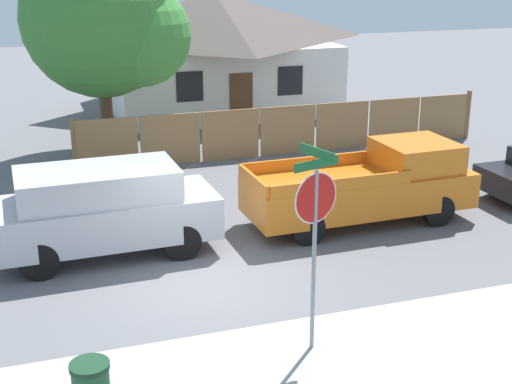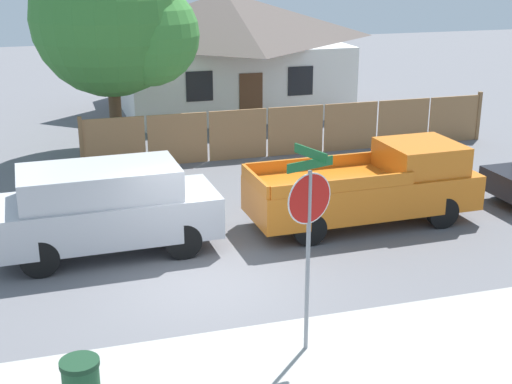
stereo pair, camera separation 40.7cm
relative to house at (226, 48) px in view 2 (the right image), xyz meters
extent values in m
plane|color=slate|center=(-4.62, -16.38, -2.46)|extent=(80.00, 80.00, 0.00)
cube|color=#A3A39E|center=(-4.62, -19.98, -2.46)|extent=(36.00, 3.20, 0.01)
cube|color=#997047|center=(-5.54, -7.96, -1.67)|extent=(1.86, 0.06, 1.59)
cube|color=#997047|center=(-3.60, -7.96, -1.67)|extent=(1.86, 0.06, 1.59)
cube|color=#997047|center=(-1.66, -7.96, -1.67)|extent=(1.86, 0.06, 1.59)
cube|color=#997047|center=(0.27, -7.96, -1.67)|extent=(1.86, 0.06, 1.59)
cube|color=#997047|center=(2.21, -7.96, -1.67)|extent=(1.86, 0.06, 1.59)
cube|color=#997047|center=(4.14, -7.96, -1.67)|extent=(1.86, 0.06, 1.59)
cube|color=#997047|center=(6.08, -7.96, -1.67)|extent=(1.86, 0.06, 1.59)
cube|color=brown|center=(-6.50, -7.96, -1.62)|extent=(0.12, 0.12, 1.69)
cube|color=brown|center=(7.04, -7.96, -1.62)|extent=(0.12, 0.12, 1.69)
cube|color=white|center=(0.00, 0.00, -1.07)|extent=(8.73, 7.41, 2.78)
pyramid|color=#514742|center=(0.00, 0.00, 1.30)|extent=(9.42, 8.00, 1.96)
cube|color=black|center=(-1.96, -3.72, -0.85)|extent=(1.00, 0.04, 1.10)
cube|color=black|center=(1.96, -3.72, -0.85)|extent=(1.00, 0.04, 1.10)
cube|color=brown|center=(0.00, -3.72, -1.46)|extent=(0.90, 0.04, 2.00)
cylinder|color=brown|center=(-5.27, -6.03, -1.21)|extent=(0.40, 0.40, 2.49)
sphere|color=#387A33|center=(-5.27, -6.03, 1.87)|extent=(4.90, 4.90, 4.90)
sphere|color=#3C8437|center=(-4.16, -6.64, 1.38)|extent=(3.19, 3.19, 3.19)
cube|color=#B7B7BC|center=(-6.35, -14.31, -1.63)|extent=(4.84, 2.05, 0.91)
cube|color=#B7B7BC|center=(-6.47, -14.32, -0.84)|extent=(3.40, 1.86, 0.67)
cube|color=black|center=(-4.88, -14.27, -0.84)|extent=(0.11, 1.69, 0.56)
cylinder|color=black|center=(-4.89, -13.42, -2.06)|extent=(0.80, 0.22, 0.80)
cylinder|color=black|center=(-4.85, -15.12, -2.06)|extent=(0.80, 0.22, 0.80)
cylinder|color=black|center=(-7.86, -13.50, -2.06)|extent=(0.80, 0.22, 0.80)
cylinder|color=black|center=(-7.81, -15.21, -2.06)|extent=(0.80, 0.22, 0.80)
cube|color=orange|center=(-0.29, -14.31, -1.67)|extent=(5.59, 2.09, 0.85)
cube|color=orange|center=(1.23, -14.27, -0.90)|extent=(1.82, 1.83, 0.69)
cube|color=orange|center=(-1.25, -13.42, -1.10)|extent=(3.48, 0.18, 0.30)
cube|color=orange|center=(-1.20, -15.26, -1.10)|extent=(3.48, 0.18, 0.30)
cube|color=orange|center=(-3.02, -14.39, -1.10)|extent=(0.13, 1.84, 0.30)
cylinder|color=black|center=(1.40, -13.41, -2.08)|extent=(0.77, 0.22, 0.77)
cylinder|color=black|center=(1.45, -15.13, -2.08)|extent=(0.77, 0.22, 0.77)
cylinder|color=black|center=(-2.03, -13.50, -2.08)|extent=(0.77, 0.22, 0.77)
cylinder|color=black|center=(-1.98, -15.22, -2.08)|extent=(0.77, 0.22, 0.77)
cylinder|color=black|center=(4.27, -13.59, -2.13)|extent=(0.65, 0.22, 0.65)
cylinder|color=gray|center=(-3.60, -19.34, -0.91)|extent=(0.07, 0.07, 3.11)
cylinder|color=red|center=(-3.60, -19.34, 0.19)|extent=(0.76, 0.26, 0.79)
cylinder|color=white|center=(-3.60, -19.35, 0.19)|extent=(0.80, 0.26, 0.84)
cube|color=#19602D|center=(-3.60, -19.34, 0.75)|extent=(0.85, 0.29, 0.15)
cube|color=#19602D|center=(-3.60, -19.34, 0.93)|extent=(0.26, 0.76, 0.15)
cylinder|color=#163922|center=(-7.29, -20.15, -1.60)|extent=(0.56, 0.56, 0.08)
camera|label=1|loc=(-7.79, -29.01, 3.85)|focal=50.00mm
camera|label=2|loc=(-7.40, -29.13, 3.85)|focal=50.00mm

